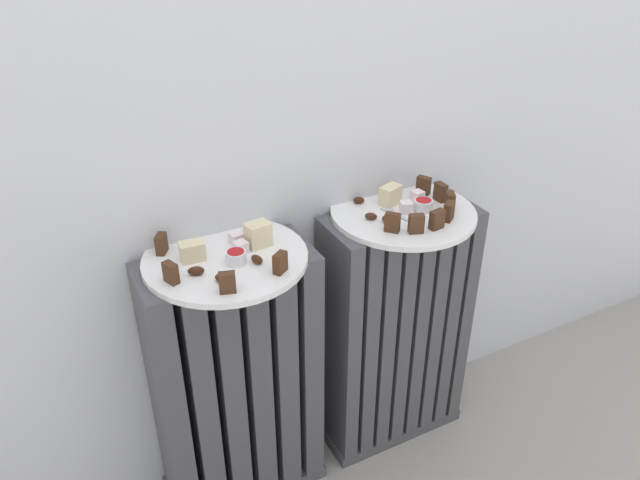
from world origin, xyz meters
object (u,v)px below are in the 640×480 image
fork (396,214)px  plate_left (226,258)px  plate_right (403,213)px  radiator_left (237,385)px  radiator_right (394,331)px  jam_bowl_right (423,204)px  jam_bowl_left (236,257)px

fork → plate_left: bearing=178.6°
plate_left → fork: 0.37m
fork → plate_right: bearing=20.0°
radiator_left → radiator_right: bearing=0.0°
radiator_right → fork: fork is taller
radiator_left → fork: bearing=-1.4°
plate_left → plate_right: size_ratio=1.00×
radiator_left → fork: 0.50m
jam_bowl_right → radiator_right: bearing=153.2°
radiator_right → plate_right: plate_right is taller
jam_bowl_left → fork: 0.36m
radiator_right → jam_bowl_left: size_ratio=16.24×
radiator_right → jam_bowl_right: bearing=-26.8°
radiator_right → plate_right: size_ratio=1.99×
radiator_right → plate_left: plate_left is taller
radiator_right → jam_bowl_right: jam_bowl_right is taller
radiator_right → plate_left: bearing=-180.0°
plate_left → radiator_right: bearing=0.0°
jam_bowl_right → plate_right: bearing=153.2°
radiator_left → fork: size_ratio=6.69×
radiator_left → plate_right: (0.40, 0.00, 0.32)m
fork → jam_bowl_right: bearing=-8.7°
plate_left → fork: fork is taller
radiator_right → fork: (-0.03, -0.01, 0.33)m
radiator_right → jam_bowl_right: 0.34m
jam_bowl_left → jam_bowl_right: 0.43m
radiator_right → fork: size_ratio=6.69×
plate_left → jam_bowl_right: jam_bowl_right is taller
plate_right → fork: size_ratio=3.36×
jam_bowl_right → fork: 0.06m
radiator_right → fork: bearing=-160.0°
plate_right → jam_bowl_right: bearing=-26.8°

